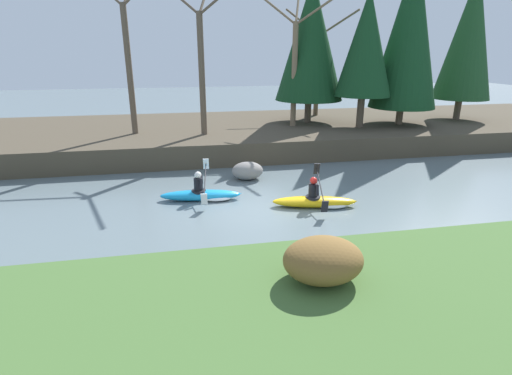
% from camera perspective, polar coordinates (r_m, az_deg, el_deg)
% --- Properties ---
extents(ground_plane, '(90.00, 90.00, 0.00)m').
position_cam_1_polar(ground_plane, '(12.74, 0.85, -3.20)').
color(ground_plane, slate).
extents(riverbank_near, '(44.00, 5.73, 0.80)m').
position_cam_1_polar(riverbank_near, '(7.03, 12.83, -20.61)').
color(riverbank_near, '#476B33').
rests_on(riverbank_near, ground).
extents(riverbank_far, '(44.00, 9.54, 1.02)m').
position_cam_1_polar(riverbank_far, '(21.82, -4.42, 7.62)').
color(riverbank_far, '#4C4233').
rests_on(riverbank_far, ground).
extents(conifer_tree_far_left, '(3.60, 3.60, 7.35)m').
position_cam_1_polar(conifer_tree_far_left, '(22.28, 7.84, 20.14)').
color(conifer_tree_far_left, brown).
rests_on(conifer_tree_far_left, riverbank_far).
extents(conifer_tree_left, '(2.82, 2.82, 6.62)m').
position_cam_1_polar(conifer_tree_left, '(21.35, 15.46, 19.19)').
color(conifer_tree_left, brown).
rests_on(conifer_tree_left, riverbank_far).
extents(conifer_tree_mid_left, '(3.42, 3.42, 8.53)m').
position_cam_1_polar(conifer_tree_mid_left, '(22.86, 21.07, 20.19)').
color(conifer_tree_mid_left, brown).
rests_on(conifer_tree_mid_left, riverbank_far).
extents(conifer_tree_centre, '(3.06, 3.06, 7.91)m').
position_cam_1_polar(conifer_tree_centre, '(25.80, 28.20, 18.59)').
color(conifer_tree_centre, brown).
rests_on(conifer_tree_centre, riverbank_far).
extents(bare_tree_upstream, '(4.21, 4.16, 7.69)m').
position_cam_1_polar(bare_tree_upstream, '(19.92, -17.74, 17.70)').
color(bare_tree_upstream, brown).
rests_on(bare_tree_upstream, riverbank_far).
extents(bare_tree_mid_upstream, '(3.95, 3.90, 7.20)m').
position_cam_1_polar(bare_tree_mid_upstream, '(19.00, -7.75, 17.66)').
color(bare_tree_mid_upstream, brown).
rests_on(bare_tree_mid_upstream, riverbank_far).
extents(bare_tree_mid_downstream, '(3.76, 3.71, 6.84)m').
position_cam_1_polar(bare_tree_mid_downstream, '(21.30, 5.57, 17.42)').
color(bare_tree_mid_downstream, '#7A664C').
rests_on(bare_tree_mid_downstream, riverbank_far).
extents(bare_tree_downstream, '(3.47, 3.43, 6.29)m').
position_cam_1_polar(bare_tree_downstream, '(24.93, 8.82, 16.94)').
color(bare_tree_downstream, brown).
rests_on(bare_tree_downstream, riverbank_far).
extents(shrub_clump_second, '(1.49, 1.24, 0.81)m').
position_cam_1_polar(shrub_clump_second, '(7.50, 9.58, -10.16)').
color(shrub_clump_second, brown).
rests_on(shrub_clump_second, riverbank_near).
extents(kayaker_lead, '(2.79, 2.06, 1.20)m').
position_cam_1_polar(kayaker_lead, '(13.08, 8.82, -1.90)').
color(kayaker_lead, yellow).
rests_on(kayaker_lead, ground).
extents(kayaker_middle, '(2.79, 2.07, 1.20)m').
position_cam_1_polar(kayaker_middle, '(13.62, -7.47, -0.96)').
color(kayaker_middle, '#1993D6').
rests_on(kayaker_middle, ground).
extents(boulder_midstream, '(1.23, 0.96, 0.69)m').
position_cam_1_polar(boulder_midstream, '(15.63, -1.23, 2.41)').
color(boulder_midstream, gray).
rests_on(boulder_midstream, ground).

